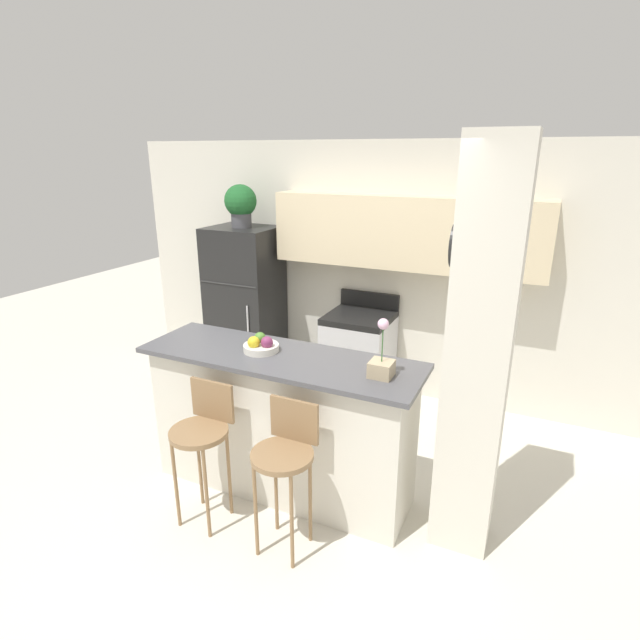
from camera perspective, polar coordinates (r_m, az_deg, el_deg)
name	(u,v)px	position (r m, az deg, el deg)	size (l,w,h in m)	color
ground_plane	(283,486)	(4.05, -4.25, -18.37)	(14.00, 14.00, 0.00)	beige
wall_back	(384,257)	(5.01, 7.36, 7.19)	(5.60, 0.38, 2.55)	silver
pillar_right	(478,359)	(3.08, 17.61, -4.29)	(0.38, 0.32, 2.55)	silver
counter_bar	(281,423)	(3.74, -4.45, -11.67)	(2.03, 0.64, 1.09)	silver
refrigerator	(246,305)	(5.52, -8.49, 1.74)	(0.71, 0.63, 1.69)	black
stove_range	(359,357)	(5.09, 4.43, -4.19)	(0.63, 0.62, 1.07)	silver
bar_stool_left	(203,432)	(3.48, -13.24, -12.39)	(0.39, 0.39, 0.99)	olive
bar_stool_right	(285,455)	(3.18, -3.98, -15.16)	(0.39, 0.39, 0.99)	olive
potted_plant_on_fridge	(241,204)	(5.32, -9.06, 13.00)	(0.33, 0.33, 0.43)	#4C4C51
orchid_vase	(382,363)	(3.17, 7.05, -4.88)	(0.15, 0.15, 0.39)	tan
fruit_bowl	(261,345)	(3.57, -6.78, -2.87)	(0.25, 0.25, 0.12)	silver
trash_bin	(284,376)	(5.31, -4.13, -6.38)	(0.28, 0.28, 0.38)	black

